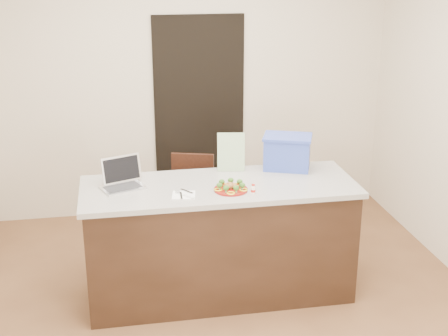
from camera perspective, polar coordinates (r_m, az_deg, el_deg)
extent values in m
plane|color=brown|center=(4.86, 0.12, -12.76)|extent=(4.00, 4.00, 0.00)
plane|color=beige|center=(6.21, -3.25, 7.90)|extent=(4.00, 0.00, 4.00)
plane|color=beige|center=(2.50, 8.62, -10.42)|extent=(4.00, 0.00, 4.00)
cube|color=black|center=(6.29, -2.26, 4.78)|extent=(0.90, 0.02, 2.00)
cube|color=black|center=(4.86, -0.42, -6.81)|extent=(2.00, 0.70, 0.88)
cube|color=beige|center=(4.67, -0.43, -1.74)|extent=(2.06, 0.76, 0.04)
cylinder|color=maroon|center=(4.55, 0.63, -1.99)|extent=(0.25, 0.25, 0.01)
torus|color=maroon|center=(4.54, 0.63, -1.92)|extent=(0.24, 0.24, 0.01)
sphere|color=olive|center=(4.54, 0.63, -1.68)|extent=(0.04, 0.04, 0.04)
sphere|color=olive|center=(4.52, 1.00, -1.75)|extent=(0.04, 0.04, 0.04)
sphere|color=olive|center=(4.55, 0.96, -1.60)|extent=(0.04, 0.04, 0.04)
sphere|color=olive|center=(4.57, 0.60, -1.54)|extent=(0.04, 0.04, 0.04)
sphere|color=olive|center=(4.55, 0.27, -1.62)|extent=(0.04, 0.04, 0.04)
sphere|color=olive|center=(4.52, 0.29, -1.77)|extent=(0.04, 0.04, 0.04)
ellipsoid|color=#214813|center=(4.58, -0.21, -1.27)|extent=(0.04, 0.04, 0.04)
ellipsoid|color=#214813|center=(4.51, -0.41, -1.59)|extent=(0.04, 0.04, 0.04)
ellipsoid|color=#214813|center=(4.46, 0.18, -1.85)|extent=(0.04, 0.04, 0.04)
ellipsoid|color=#214813|center=(4.46, 1.12, -1.85)|extent=(0.04, 0.04, 0.04)
ellipsoid|color=#214813|center=(4.52, 1.68, -1.58)|extent=(0.04, 0.04, 0.04)
ellipsoid|color=#214813|center=(4.58, 1.44, -1.26)|extent=(0.04, 0.04, 0.04)
ellipsoid|color=#214813|center=(4.61, 0.61, -1.13)|extent=(0.04, 0.04, 0.04)
torus|color=yellow|center=(4.62, -0.07, -1.50)|extent=(0.06, 0.06, 0.01)
torus|color=yellow|center=(4.52, -0.53, -1.99)|extent=(0.06, 0.06, 0.01)
torus|color=yellow|center=(4.45, 0.63, -2.31)|extent=(0.06, 0.06, 0.01)
torus|color=yellow|center=(4.52, 1.79, -2.00)|extent=(0.06, 0.06, 0.01)
torus|color=yellow|center=(4.62, 1.33, -1.51)|extent=(0.06, 0.06, 0.01)
cube|color=white|center=(4.47, -3.71, -2.49)|extent=(0.19, 0.19, 0.01)
cube|color=#AEAEB2|center=(4.44, -3.94, -2.52)|extent=(0.02, 0.13, 0.00)
cube|color=#AEAEB2|center=(4.51, -4.04, -2.19)|extent=(0.04, 0.06, 0.00)
cube|color=silver|center=(4.42, -3.25, -2.61)|extent=(0.07, 0.09, 0.01)
cube|color=#AEAEB2|center=(4.52, -3.42, -2.12)|extent=(0.09, 0.11, 0.00)
cylinder|color=silver|center=(4.49, 2.68, -2.04)|extent=(0.03, 0.03, 0.05)
cylinder|color=silver|center=(4.48, 2.69, -1.67)|extent=(0.02, 0.02, 0.01)
cylinder|color=red|center=(4.47, 2.69, -1.55)|extent=(0.02, 0.02, 0.01)
cylinder|color=red|center=(4.49, 2.68, -2.08)|extent=(0.03, 0.03, 0.02)
cube|color=silver|center=(4.65, -9.25, -1.77)|extent=(0.36, 0.31, 0.01)
cube|color=silver|center=(4.71, -9.35, -0.09)|extent=(0.30, 0.16, 0.20)
cube|color=black|center=(4.70, -9.35, -0.11)|extent=(0.27, 0.14, 0.17)
cube|color=#27272A|center=(4.64, -9.25, -1.72)|extent=(0.29, 0.23, 0.00)
cube|color=silver|center=(4.91, 0.65, 1.47)|extent=(0.22, 0.08, 0.31)
cube|color=#2D42A4|center=(5.00, 5.80, 1.35)|extent=(0.42, 0.36, 0.25)
cube|color=#2D42A4|center=(4.96, 5.85, 2.85)|extent=(0.45, 0.39, 0.02)
cube|color=#35180F|center=(5.55, -2.59, -3.70)|extent=(0.48, 0.48, 0.04)
cube|color=#35180F|center=(5.62, -2.87, -0.81)|extent=(0.38, 0.14, 0.44)
cylinder|color=#35180F|center=(5.47, -4.03, -6.45)|extent=(0.03, 0.03, 0.41)
cylinder|color=#35180F|center=(5.51, -0.63, -6.20)|extent=(0.03, 0.03, 0.41)
cylinder|color=#35180F|center=(5.77, -4.40, -5.05)|extent=(0.03, 0.03, 0.41)
cylinder|color=#35180F|center=(5.80, -1.18, -4.82)|extent=(0.03, 0.03, 0.41)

